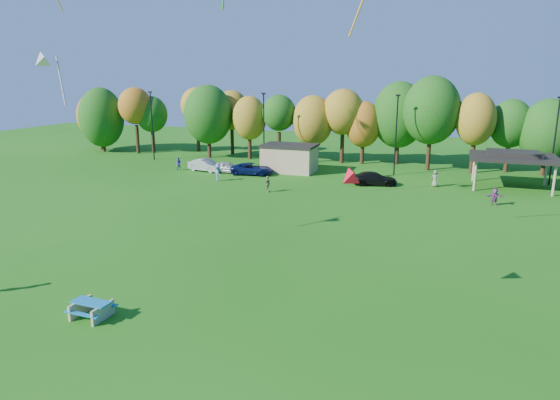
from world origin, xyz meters
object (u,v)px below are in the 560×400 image
(car_b, at_px, (206,165))
(car_d, at_px, (374,179))
(car_c, at_px, (252,169))
(car_a, at_px, (227,167))
(picnic_table, at_px, (92,308))

(car_b, relative_size, car_d, 0.94)
(car_b, bearing_deg, car_c, -79.42)
(car_b, bearing_deg, car_a, -78.70)
(car_a, bearing_deg, picnic_table, -161.42)
(picnic_table, height_order, car_d, car_d)
(picnic_table, height_order, car_c, car_c)
(car_a, bearing_deg, car_c, -88.16)
(car_d, bearing_deg, car_c, 71.75)
(car_a, distance_m, car_d, 17.41)
(car_c, relative_size, car_d, 1.03)
(picnic_table, xyz_separation_m, car_d, (8.00, 33.88, 0.22))
(car_c, bearing_deg, car_a, 81.43)
(picnic_table, height_order, car_b, car_b)
(car_a, xyz_separation_m, car_c, (3.21, -0.10, 0.02))
(car_b, distance_m, car_d, 20.20)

